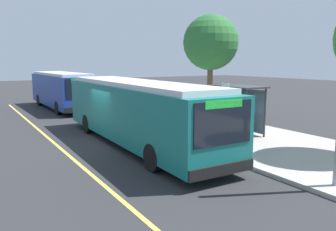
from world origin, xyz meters
The scene contains 10 objects.
ground_plane centered at (0.00, 0.00, 0.00)m, with size 120.00×120.00×0.00m, color #2B2B2D.
sidewalk_curb centered at (0.00, 6.00, 0.07)m, with size 44.00×6.40×0.15m, color #A8A399.
lane_stripe_center centered at (0.00, -2.20, 0.00)m, with size 36.00×0.14×0.01m, color #E0D64C.
transit_bus_main centered at (1.22, 1.01, 1.62)m, with size 12.48×2.81×2.95m.
transit_bus_second centered at (-12.92, 1.23, 1.61)m, with size 10.13×2.77×2.95m.
bus_shelter centered at (2.16, 6.30, 1.92)m, with size 2.90×1.60×2.48m.
waiting_bench centered at (2.25, 6.15, 0.63)m, with size 1.60×0.48×0.95m.
route_sign_post centered at (4.16, 3.78, 1.96)m, with size 0.44×0.08×2.80m.
pedestrian_commuter centered at (0.55, 4.17, 1.12)m, with size 0.24×0.40×1.69m.
street_tree_upstreet centered at (-2.77, 8.47, 5.04)m, with size 3.62×3.62×6.73m.
Camera 1 is at (15.01, -5.75, 3.81)m, focal length 36.04 mm.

